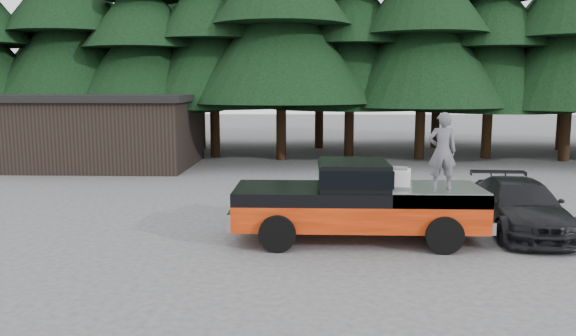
{
  "coord_description": "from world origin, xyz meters",
  "views": [
    {
      "loc": [
        0.36,
        -13.53,
        3.69
      ],
      "look_at": [
        -0.13,
        0.0,
        1.7
      ],
      "focal_mm": 35.0,
      "sensor_mm": 36.0,
      "label": 1
    }
  ],
  "objects_px": {
    "air_compressor": "(397,179)",
    "parked_car": "(520,206)",
    "man_on_bed": "(442,151)",
    "pickup_truck": "(357,213)",
    "utility_building": "(106,130)"
  },
  "relations": [
    {
      "from": "man_on_bed",
      "to": "utility_building",
      "type": "xyz_separation_m",
      "value": [
        -12.42,
        12.71,
        -0.55
      ]
    },
    {
      "from": "air_compressor",
      "to": "man_on_bed",
      "type": "bearing_deg",
      "value": 3.32
    },
    {
      "from": "man_on_bed",
      "to": "utility_building",
      "type": "distance_m",
      "value": 17.78
    },
    {
      "from": "man_on_bed",
      "to": "air_compressor",
      "type": "bearing_deg",
      "value": -7.34
    },
    {
      "from": "air_compressor",
      "to": "man_on_bed",
      "type": "xyz_separation_m",
      "value": [
        0.98,
        -0.14,
        0.68
      ]
    },
    {
      "from": "air_compressor",
      "to": "man_on_bed",
      "type": "relative_size",
      "value": 0.34
    },
    {
      "from": "air_compressor",
      "to": "man_on_bed",
      "type": "height_order",
      "value": "man_on_bed"
    },
    {
      "from": "parked_car",
      "to": "utility_building",
      "type": "bearing_deg",
      "value": 145.7
    },
    {
      "from": "pickup_truck",
      "to": "man_on_bed",
      "type": "relative_size",
      "value": 3.4
    },
    {
      "from": "pickup_truck",
      "to": "utility_building",
      "type": "distance_m",
      "value": 16.28
    },
    {
      "from": "pickup_truck",
      "to": "parked_car",
      "type": "relative_size",
      "value": 1.33
    },
    {
      "from": "man_on_bed",
      "to": "parked_car",
      "type": "bearing_deg",
      "value": -149.12
    },
    {
      "from": "parked_car",
      "to": "utility_building",
      "type": "relative_size",
      "value": 0.54
    },
    {
      "from": "air_compressor",
      "to": "parked_car",
      "type": "xyz_separation_m",
      "value": [
        3.31,
        1.21,
        -0.89
      ]
    },
    {
      "from": "pickup_truck",
      "to": "air_compressor",
      "type": "distance_m",
      "value": 1.27
    }
  ]
}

